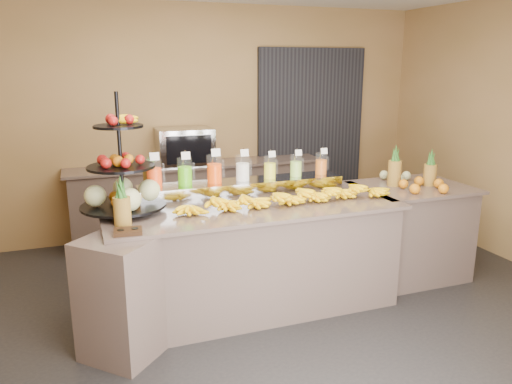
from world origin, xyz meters
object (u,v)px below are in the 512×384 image
pitcher_tray (243,189)px  oven_warmer (185,146)px  banana_heap (287,195)px  fruit_stand (128,182)px  right_fruit_pile (417,180)px  condiment_caddy (128,231)px

pitcher_tray → oven_warmer: size_ratio=2.87×
pitcher_tray → banana_heap: size_ratio=0.98×
oven_warmer → fruit_stand: bearing=-114.1°
right_fruit_pile → oven_warmer: bearing=133.6°
pitcher_tray → right_fruit_pile: 1.70m
condiment_caddy → pitcher_tray: bearing=32.1°
pitcher_tray → oven_warmer: (-0.16, 1.67, 0.14)m
condiment_caddy → oven_warmer: size_ratio=0.30×
banana_heap → oven_warmer: oven_warmer is taller
fruit_stand → banana_heap: bearing=-11.7°
banana_heap → condiment_caddy: bearing=-166.2°
condiment_caddy → banana_heap: bearing=13.8°
right_fruit_pile → oven_warmer: oven_warmer is taller
fruit_stand → condiment_caddy: bearing=-99.8°
condiment_caddy → oven_warmer: (0.92, 2.35, 0.20)m
condiment_caddy → right_fruit_pile: 2.80m
pitcher_tray → condiment_caddy: bearing=-147.9°
pitcher_tray → oven_warmer: bearing=95.5°
pitcher_tray → banana_heap: banana_heap is taller
banana_heap → fruit_stand: bearing=170.2°
fruit_stand → oven_warmer: (0.85, 1.79, -0.03)m
pitcher_tray → right_fruit_pile: bearing=-8.9°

